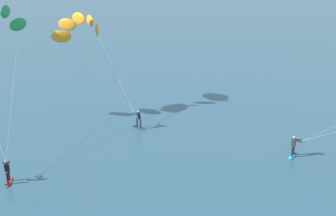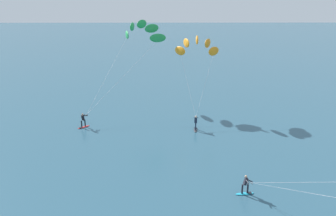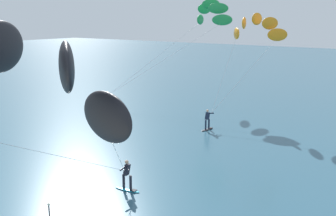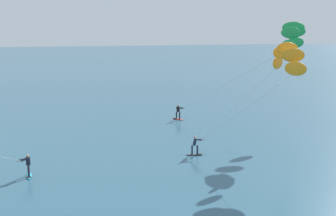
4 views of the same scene
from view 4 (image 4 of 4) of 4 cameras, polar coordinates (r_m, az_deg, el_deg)
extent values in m
ellipsoid|color=#23ADD1|center=(33.84, -17.59, -8.38)|extent=(1.53, 0.55, 0.08)
cube|color=black|center=(33.43, -17.61, -8.54)|extent=(0.31, 0.32, 0.02)
cylinder|color=black|center=(33.90, -17.63, -7.57)|extent=(0.14, 0.14, 0.78)
cylinder|color=black|center=(33.49, -17.65, -7.82)|extent=(0.14, 0.14, 0.78)
cube|color=black|center=(33.47, -17.72, -6.58)|extent=(0.36, 0.34, 0.63)
sphere|color=tan|center=(33.34, -17.76, -5.90)|extent=(0.20, 0.20, 0.20)
cylinder|color=black|center=(33.25, -18.62, -6.50)|extent=(0.30, 0.49, 0.03)
cylinder|color=black|center=(33.23, -18.11, -6.42)|extent=(0.53, 0.45, 0.15)
cylinder|color=black|center=(33.43, -18.25, -6.32)|extent=(0.17, 0.61, 0.15)
ellipsoid|color=red|center=(49.04, 1.31, -1.44)|extent=(1.34, 1.29, 0.08)
cube|color=black|center=(49.27, 0.92, -1.32)|extent=(0.40, 0.40, 0.02)
cylinder|color=black|center=(48.81, 1.52, -0.99)|extent=(0.14, 0.14, 0.78)
cylinder|color=black|center=(49.07, 1.11, -0.92)|extent=(0.14, 0.14, 0.78)
cube|color=black|center=(48.79, 1.31, -0.17)|extent=(0.44, 0.44, 0.63)
sphere|color=#9E7051|center=(48.70, 1.32, 0.32)|extent=(0.20, 0.20, 0.20)
cylinder|color=black|center=(48.56, 1.92, -0.05)|extent=(0.31, 0.48, 0.03)
cylinder|color=black|center=(48.75, 1.66, 0.04)|extent=(0.19, 0.61, 0.15)
cylinder|color=black|center=(48.55, 1.57, -0.01)|extent=(0.54, 0.43, 0.15)
ellipsoid|color=#1E9347|center=(42.42, 15.44, 7.80)|extent=(2.15, 0.81, 1.10)
ellipsoid|color=#1E9347|center=(43.25, 15.68, 9.39)|extent=(1.91, 1.51, 1.10)
ellipsoid|color=#1E9347|center=(44.77, 15.96, 10.03)|extent=(1.39, 1.99, 1.10)
ellipsoid|color=#1E9347|center=(46.32, 16.17, 9.52)|extent=(0.65, 2.16, 1.10)
ellipsoid|color=#1E9347|center=(47.28, 16.21, 8.16)|extent=(0.81, 2.15, 1.10)
cylinder|color=#B2B2B7|center=(45.09, 8.18, 3.45)|extent=(8.05, 8.43, 7.07)
cylinder|color=#B2B2B7|center=(47.45, 8.93, 3.85)|extent=(3.86, 10.99, 7.07)
ellipsoid|color=#333338|center=(36.96, 3.48, -6.06)|extent=(0.49, 1.53, 0.08)
cube|color=black|center=(37.00, 4.12, -5.97)|extent=(0.31, 0.30, 0.02)
cylinder|color=#192338|center=(36.80, 3.15, -5.43)|extent=(0.14, 0.14, 0.78)
cylinder|color=#192338|center=(36.85, 3.83, -5.41)|extent=(0.14, 0.14, 0.78)
cube|color=#192338|center=(36.62, 3.50, -4.39)|extent=(0.33, 0.35, 0.63)
sphere|color=tan|center=(36.51, 3.51, -3.76)|extent=(0.20, 0.20, 0.20)
cylinder|color=black|center=(36.66, 4.36, -4.14)|extent=(0.07, 0.55, 0.03)
cylinder|color=#192338|center=(36.72, 3.91, -4.06)|extent=(0.27, 0.60, 0.15)
cylinder|color=#192338|center=(36.51, 3.96, -4.16)|extent=(0.34, 0.58, 0.15)
ellipsoid|color=orange|center=(35.25, 16.23, 4.92)|extent=(1.57, 1.42, 1.10)
ellipsoid|color=orange|center=(35.86, 15.89, 6.63)|extent=(1.09, 1.75, 1.10)
ellipsoid|color=orange|center=(37.05, 15.21, 7.41)|extent=(0.45, 1.82, 1.10)
ellipsoid|color=orange|center=(38.30, 14.52, 7.03)|extent=(0.87, 1.81, 1.10)
ellipsoid|color=orange|center=(39.11, 14.08, 5.72)|extent=(1.42, 1.57, 1.10)
cylinder|color=#B2B2B7|center=(35.68, 10.17, 0.07)|extent=(2.58, 6.73, 5.84)
cylinder|color=#B2B2B7|center=(37.64, 9.36, 0.73)|extent=(1.59, 7.03, 5.84)
camera|label=1|loc=(64.78, -24.93, 14.77)|focal=49.30mm
camera|label=2|loc=(48.87, -49.96, 13.57)|focal=40.20mm
camera|label=3|loc=(27.18, -58.63, 0.73)|focal=44.94mm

